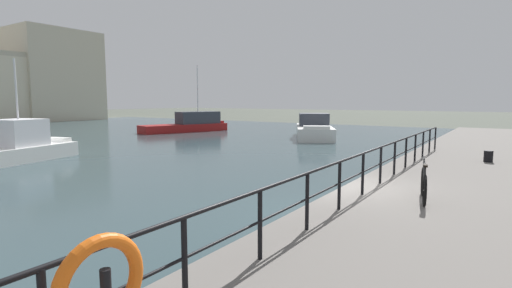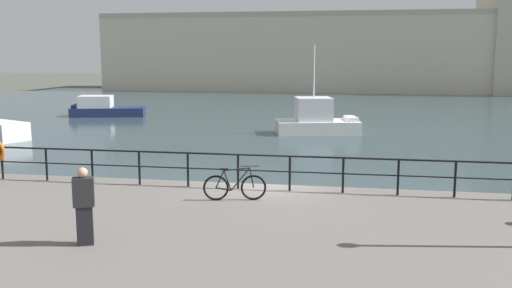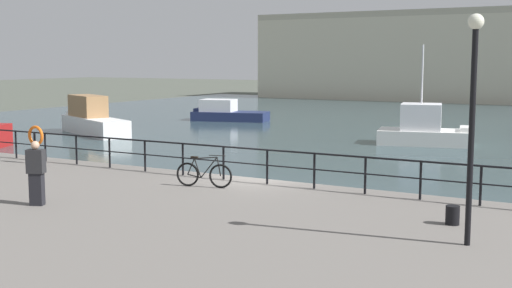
{
  "view_description": "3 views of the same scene",
  "coord_description": "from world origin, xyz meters",
  "views": [
    {
      "loc": [
        -10.07,
        -3.74,
        3.3
      ],
      "look_at": [
        0.34,
        3.18,
        1.88
      ],
      "focal_mm": 26.83,
      "sensor_mm": 36.0,
      "label": 1
    },
    {
      "loc": [
        2.77,
        -17.44,
        5.01
      ],
      "look_at": [
        -0.83,
        2.87,
        1.75
      ],
      "focal_mm": 40.28,
      "sensor_mm": 36.0,
      "label": 2
    },
    {
      "loc": [
        10.59,
        -18.58,
        4.71
      ],
      "look_at": [
        -1.45,
        2.58,
        1.67
      ],
      "focal_mm": 47.38,
      "sensor_mm": 36.0,
      "label": 3
    }
  ],
  "objects": [
    {
      "name": "ground_plane",
      "position": [
        0.0,
        0.0,
        0.0
      ],
      "size": [
        240.0,
        240.0,
        0.0
      ],
      "primitive_type": "plane",
      "color": "#4C5147"
    },
    {
      "name": "water_basin",
      "position": [
        0.0,
        30.2,
        0.01
      ],
      "size": [
        80.0,
        60.0,
        0.01
      ],
      "primitive_type": "cube",
      "color": "#33474C",
      "rests_on": "ground_plane"
    },
    {
      "name": "quay_promenade",
      "position": [
        0.0,
        -6.5,
        0.47
      ],
      "size": [
        56.0,
        13.0,
        0.94
      ],
      "primitive_type": "cube",
      "color": "slate",
      "rests_on": "ground_plane"
    },
    {
      "name": "moored_green_narrowboat",
      "position": [
        0.25,
        18.58,
        0.86
      ],
      "size": [
        5.59,
        3.69,
        5.53
      ],
      "rotation": [
        0.0,
        0.0,
        0.24
      ],
      "color": "white",
      "rests_on": "water_basin"
    },
    {
      "name": "moored_white_yacht",
      "position": [
        -17.37,
        25.83,
        0.64
      ],
      "size": [
        6.2,
        3.83,
        1.64
      ],
      "rotation": [
        0.0,
        0.0,
        3.4
      ],
      "color": "navy",
      "rests_on": "water_basin"
    },
    {
      "name": "moored_red_daysailer",
      "position": [
        -19.73,
        13.56,
        0.94
      ],
      "size": [
        7.11,
        4.59,
        2.44
      ],
      "rotation": [
        0.0,
        0.0,
        2.71
      ],
      "color": "white",
      "rests_on": "water_basin"
    },
    {
      "name": "quay_railing",
      "position": [
        -0.74,
        -0.75,
        1.68
      ],
      "size": [
        22.15,
        0.07,
        1.08
      ],
      "color": "black",
      "rests_on": "quay_promenade"
    },
    {
      "name": "parked_bicycle",
      "position": [
        -0.55,
        -2.14,
        1.33
      ],
      "size": [
        1.74,
        0.44,
        0.98
      ],
      "rotation": [
        0.0,
        0.0,
        0.22
      ],
      "color": "black",
      "rests_on": "quay_promenade"
    },
    {
      "name": "mooring_bollard",
      "position": [
        7.01,
        -3.14,
        1.16
      ],
      "size": [
        0.32,
        0.32,
        0.44
      ],
      "primitive_type": "cylinder",
      "color": "black",
      "rests_on": "quay_promenade"
    },
    {
      "name": "life_ring_stand",
      "position": [
        -8.48,
        -1.32,
        1.92
      ],
      "size": [
        0.75,
        0.16,
        1.4
      ],
      "color": "black",
      "rests_on": "quay_promenade"
    },
    {
      "name": "quay_lamp_post",
      "position": [
        7.69,
        -4.74,
        3.93
      ],
      "size": [
        0.32,
        0.32,
        4.68
      ],
      "color": "black",
      "rests_on": "quay_promenade"
    },
    {
      "name": "standing_person",
      "position": [
        -2.92,
        -6.38,
        1.81
      ],
      "size": [
        0.52,
        0.43,
        1.69
      ],
      "rotation": [
        0.0,
        0.0,
        1.99
      ],
      "color": "black",
      "rests_on": "quay_promenade"
    }
  ]
}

